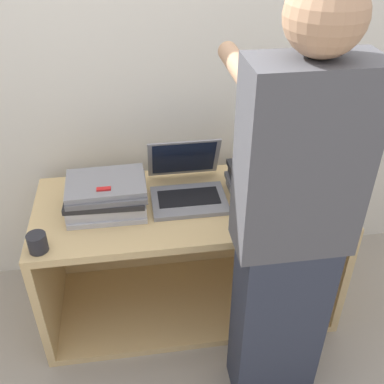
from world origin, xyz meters
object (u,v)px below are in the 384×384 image
Objects in this scene: laptop_stack_left at (107,196)px; person at (290,233)px; mug at (37,243)px; laptop_open at (187,186)px; laptop_stack_right at (269,182)px.

person is (0.66, -0.52, 0.13)m from laptop_stack_left.
laptop_stack_left is 4.57× the size of mug.
laptop_open is 0.71m from mug.
laptop_open is 0.38m from laptop_stack_left.
laptop_stack_right is (0.37, -0.06, 0.02)m from laptop_open.
laptop_stack_right is (0.75, 0.00, 0.00)m from laptop_stack_left.
laptop_stack_left is 0.21× the size of person.
laptop_stack_right is at bearing 13.37° from mug.
laptop_open is 0.98× the size of laptop_stack_right.
laptop_stack_left is 0.75m from laptop_stack_right.
laptop_open reaches higher than mug.
laptop_stack_left is 0.85m from person.
laptop_stack_right is 1.05m from mug.
laptop_open is 1.01× the size of laptop_stack_left.
laptop_stack_left is 0.37m from mug.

